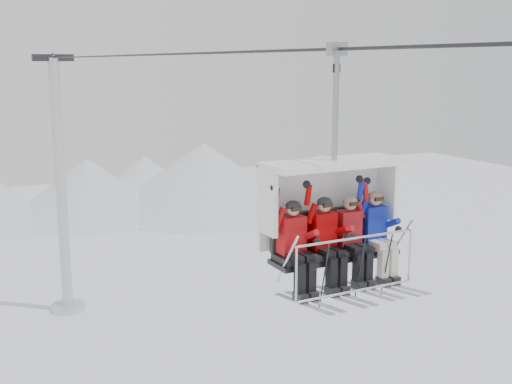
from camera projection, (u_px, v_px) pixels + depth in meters
name	position (u px, v px, depth m)	size (l,w,h in m)	color
lift_tower_right	(62.00, 205.00, 33.37)	(2.00, 1.80, 13.48)	silver
haul_cable	(256.00, 52.00, 12.73)	(0.06, 0.06, 50.00)	#29292D
chairlift_carrier	(329.00, 206.00, 10.90)	(2.45, 1.17, 3.98)	black
skier_far_left	(295.00, 243.00, 10.35)	(0.42, 1.69, 1.66)	red
skier_center_left	(326.00, 239.00, 10.62)	(0.42, 1.69, 1.66)	#C10305
skier_center_right	(352.00, 236.00, 10.86)	(0.40, 1.69, 1.61)	#B2191D
skier_far_right	(377.00, 231.00, 11.09)	(0.42, 1.69, 1.66)	#1527B0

